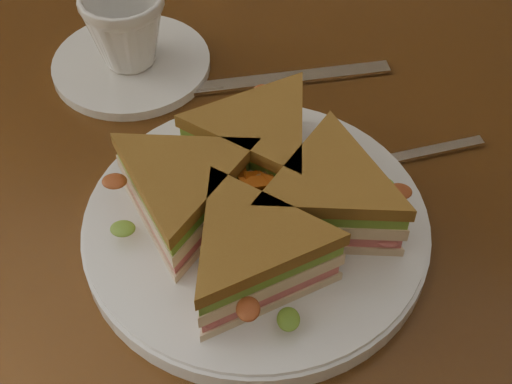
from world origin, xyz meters
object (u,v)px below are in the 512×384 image
sandwich_wedges (256,196)px  saucer (132,64)px  plate (256,227)px  table (289,262)px  spoon (337,170)px  knife (274,81)px  coffee_cup (126,29)px

sandwich_wedges → saucer: 0.24m
plate → sandwich_wedges: bearing=-153.4°
table → sandwich_wedges: (-0.02, -0.05, 0.14)m
plate → sandwich_wedges: size_ratio=1.07×
spoon → knife: size_ratio=0.83×
table → knife: size_ratio=5.82×
table → knife: (-0.04, 0.14, 0.10)m
knife → coffee_cup: bearing=161.2°
spoon → coffee_cup: size_ratio=2.12×
table → spoon: (0.03, 0.03, 0.10)m
knife → coffee_cup: (-0.14, -0.00, 0.05)m
table → plate: 0.12m
table → saucer: size_ratio=7.75×
sandwich_wedges → knife: 0.19m
spoon → knife: spoon is taller
spoon → plate: bearing=-152.6°
knife → saucer: bearing=161.2°
saucer → coffee_cup: 0.04m
table → plate: size_ratio=4.41×
spoon → saucer: 0.24m
spoon → saucer: size_ratio=1.10×
plate → saucer: 0.24m
knife → saucer: 0.14m
table → coffee_cup: size_ratio=14.96×
spoon → knife: 0.13m
plate → coffee_cup: (-0.16, 0.18, 0.04)m
plate → knife: (-0.02, 0.19, -0.01)m
sandwich_wedges → coffee_cup: size_ratio=3.18×
plate → table: bearing=63.6°
plate → coffee_cup: size_ratio=3.40×
sandwich_wedges → plate: bearing=26.6°
saucer → plate: bearing=-49.1°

